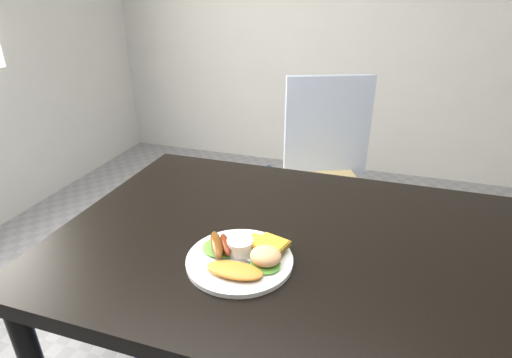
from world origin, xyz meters
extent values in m
cube|color=black|center=(0.00, 0.00, 0.73)|extent=(1.20, 0.80, 0.04)
cube|color=tan|center=(-0.09, 0.87, 0.45)|extent=(0.55, 0.55, 0.05)
imported|color=navy|center=(-0.39, 0.64, 0.78)|extent=(0.57, 0.39, 1.56)
cylinder|color=white|center=(-0.11, -0.13, 0.76)|extent=(0.24, 0.24, 0.01)
ellipsoid|color=#2B961F|center=(-0.16, -0.11, 0.77)|extent=(0.10, 0.09, 0.01)
ellipsoid|color=#458D2F|center=(-0.05, -0.15, 0.77)|extent=(0.08, 0.08, 0.01)
ellipsoid|color=orange|center=(-0.10, -0.19, 0.77)|extent=(0.12, 0.06, 0.02)
ellipsoid|color=brown|center=(-0.17, -0.13, 0.78)|extent=(0.08, 0.11, 0.03)
ellipsoid|color=#661806|center=(-0.15, -0.12, 0.78)|extent=(0.06, 0.08, 0.02)
cylinder|color=white|center=(-0.12, -0.12, 0.78)|extent=(0.07, 0.07, 0.03)
cube|color=#8B5C1B|center=(-0.08, -0.09, 0.77)|extent=(0.08, 0.08, 0.01)
cube|color=olive|center=(-0.05, -0.10, 0.78)|extent=(0.08, 0.08, 0.01)
ellipsoid|color=beige|center=(-0.05, -0.14, 0.79)|extent=(0.07, 0.07, 0.04)
cube|color=#ADAFB7|center=(-0.14, -0.13, 0.76)|extent=(0.14, 0.05, 0.00)
camera|label=1|loc=(0.14, -0.81, 1.30)|focal=28.00mm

